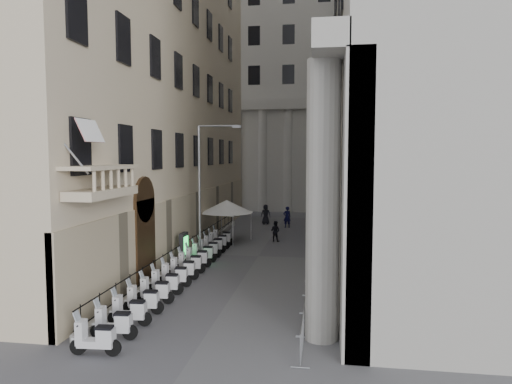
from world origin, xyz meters
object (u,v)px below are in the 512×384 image
scooter_0 (96,355)px  street_lamp (205,179)px  security_tent (223,206)px  info_kiosk (184,248)px  pedestrian_a (287,217)px  pedestrian_b (275,231)px

scooter_0 → street_lamp: (-0.16, 14.63, 5.15)m
security_tent → street_lamp: bearing=-87.7°
scooter_0 → street_lamp: 15.51m
scooter_0 → security_tent: security_tent is taller
scooter_0 → street_lamp: bearing=-3.1°
street_lamp → info_kiosk: 4.63m
security_tent → pedestrian_a: bearing=56.9°
security_tent → scooter_0: bearing=-88.9°
scooter_0 → pedestrian_b: 21.45m
scooter_0 → pedestrian_a: size_ratio=0.77×
scooter_0 → street_lamp: size_ratio=0.17×
street_lamp → pedestrian_b: street_lamp is taller
scooter_0 → info_kiosk: bearing=0.8°
street_lamp → pedestrian_a: size_ratio=4.39×
street_lamp → pedestrian_b: bearing=57.3°
security_tent → pedestrian_a: size_ratio=2.03×
scooter_0 → pedestrian_b: size_ratio=0.94×
scooter_0 → security_tent: 21.42m
scooter_0 → pedestrian_a: pedestrian_a is taller
scooter_0 → pedestrian_b: (3.72, 21.11, 0.80)m
scooter_0 → info_kiosk: (-1.02, 12.79, 0.99)m
security_tent → pedestrian_a: 8.37m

